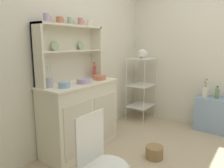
% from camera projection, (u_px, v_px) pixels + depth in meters
% --- Properties ---
extents(wall_back, '(3.84, 0.05, 2.50)m').
position_uv_depth(wall_back, '(74.00, 52.00, 2.85)').
color(wall_back, silver).
rests_on(wall_back, ground).
extents(hutch_cabinet, '(1.06, 0.45, 0.88)m').
position_uv_depth(hutch_cabinet, '(80.00, 115.00, 2.72)').
color(hutch_cabinet, silver).
rests_on(hutch_cabinet, ground).
extents(hutch_shelf_unit, '(0.99, 0.18, 0.70)m').
position_uv_depth(hutch_shelf_unit, '(69.00, 49.00, 2.65)').
color(hutch_shelf_unit, beige).
rests_on(hutch_shelf_unit, hutch_cabinet).
extents(bakers_rack, '(0.49, 0.37, 1.10)m').
position_uv_depth(bakers_rack, '(141.00, 83.00, 3.76)').
color(bakers_rack, silver).
rests_on(bakers_rack, ground).
extents(side_shelf_blue, '(0.28, 0.48, 0.53)m').
position_uv_depth(side_shelf_blue, '(212.00, 114.00, 3.31)').
color(side_shelf_blue, '#849EBC').
rests_on(side_shelf_blue, ground).
extents(wire_chair, '(0.36, 0.36, 0.85)m').
position_uv_depth(wire_chair, '(98.00, 157.00, 1.60)').
color(wire_chair, white).
rests_on(wire_chair, ground).
extents(floor_basket, '(0.21, 0.21, 0.15)m').
position_uv_depth(floor_basket, '(154.00, 152.00, 2.55)').
color(floor_basket, '#93754C').
rests_on(floor_basket, ground).
extents(cup_lilac_0, '(0.08, 0.07, 0.09)m').
position_uv_depth(cup_lilac_0, '(46.00, 18.00, 2.29)').
color(cup_lilac_0, '#B79ECC').
rests_on(cup_lilac_0, hutch_shelf_unit).
extents(cup_terracotta_1, '(0.10, 0.08, 0.08)m').
position_uv_depth(cup_terracotta_1, '(60.00, 20.00, 2.43)').
color(cup_terracotta_1, '#C67556').
rests_on(cup_terracotta_1, hutch_shelf_unit).
extents(cup_sage_2, '(0.08, 0.07, 0.08)m').
position_uv_depth(cup_sage_2, '(70.00, 21.00, 2.56)').
color(cup_sage_2, '#9EB78E').
rests_on(cup_sage_2, hutch_shelf_unit).
extents(cup_rose_3, '(0.08, 0.07, 0.09)m').
position_uv_depth(cup_rose_3, '(80.00, 22.00, 2.70)').
color(cup_rose_3, '#D17A84').
rests_on(cup_rose_3, hutch_shelf_unit).
extents(cup_cream_4, '(0.08, 0.07, 0.08)m').
position_uv_depth(cup_cream_4, '(90.00, 23.00, 2.84)').
color(cup_cream_4, silver).
rests_on(cup_cream_4, hutch_shelf_unit).
extents(bowl_mixing_large, '(0.14, 0.14, 0.06)m').
position_uv_depth(bowl_mixing_large, '(64.00, 85.00, 2.34)').
color(bowl_mixing_large, '#8EB2D1').
rests_on(bowl_mixing_large, hutch_cabinet).
extents(bowl_floral_medium, '(0.17, 0.17, 0.06)m').
position_uv_depth(bowl_floral_medium, '(84.00, 81.00, 2.59)').
color(bowl_floral_medium, '#B79ECC').
rests_on(bowl_floral_medium, hutch_cabinet).
extents(bowl_cream_small, '(0.16, 0.16, 0.06)m').
position_uv_depth(bowl_cream_small, '(100.00, 78.00, 2.83)').
color(bowl_cream_small, '#C67556').
rests_on(bowl_cream_small, hutch_cabinet).
extents(jam_bottle, '(0.05, 0.05, 0.22)m').
position_uv_depth(jam_bottle, '(94.00, 72.00, 2.98)').
color(jam_bottle, '#B74C47').
rests_on(jam_bottle, hutch_cabinet).
extents(utensil_jar, '(0.08, 0.08, 0.24)m').
position_uv_depth(utensil_jar, '(49.00, 82.00, 2.36)').
color(utensil_jar, '#B2B7C6').
rests_on(utensil_jar, hutch_cabinet).
extents(porcelain_teapot, '(0.25, 0.16, 0.18)m').
position_uv_depth(porcelain_teapot, '(142.00, 53.00, 3.66)').
color(porcelain_teapot, white).
rests_on(porcelain_teapot, bakers_rack).
extents(flower_vase, '(0.09, 0.09, 0.29)m').
position_uv_depth(flower_vase, '(205.00, 91.00, 3.31)').
color(flower_vase, silver).
rests_on(flower_vase, side_shelf_blue).
extents(oil_bottle, '(0.06, 0.06, 0.19)m').
position_uv_depth(oil_bottle, '(217.00, 93.00, 3.22)').
color(oil_bottle, '#6B8C60').
rests_on(oil_bottle, side_shelf_blue).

